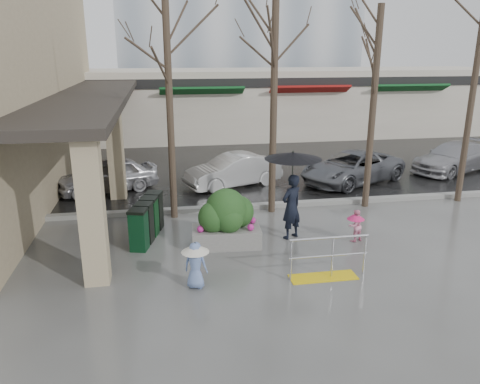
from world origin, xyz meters
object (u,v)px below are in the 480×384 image
object	(u,v)px
tree_west	(167,52)
child_pink	(355,223)
tree_east	(480,42)
car_c	(352,167)
car_a	(107,175)
car_b	(233,171)
woman	(292,184)
tree_mideast	(377,59)
car_d	(453,157)
tree_midwest	(275,46)
planter	(226,219)
child_blue	(196,261)
news_boxes	(147,220)
handrail	(326,263)

from	to	relation	value
tree_west	child_pink	size ratio (longest dim) A/B	7.40
tree_east	car_c	distance (m)	6.23
car_a	car_c	distance (m)	9.56
tree_east	car_b	bearing A→B (deg)	157.27
tree_east	woman	bearing A→B (deg)	-161.26
tree_mideast	car_a	size ratio (longest dim) A/B	1.76
tree_east	car_d	size ratio (longest dim) A/B	1.66
car_b	child_pink	bearing A→B (deg)	2.19
tree_midwest	planter	bearing A→B (deg)	-126.59
planter	child_blue	bearing A→B (deg)	-114.48
car_b	car_c	distance (m)	4.80
tree_east	child_pink	distance (m)	7.59
child_blue	news_boxes	world-z (taller)	news_boxes
tree_east	planter	world-z (taller)	tree_east
tree_east	child_pink	bearing A→B (deg)	-150.87
car_a	car_c	world-z (taller)	same
planter	car_a	world-z (taller)	planter
tree_west	car_c	world-z (taller)	tree_west
car_c	car_d	bearing A→B (deg)	74.33
tree_mideast	tree_east	world-z (taller)	tree_east
news_boxes	car_a	world-z (taller)	car_a
planter	tree_west	bearing A→B (deg)	117.81
handrail	tree_west	bearing A→B (deg)	124.99
tree_west	tree_mideast	xyz separation A→B (m)	(6.50, 0.00, -0.22)
tree_midwest	car_c	xyz separation A→B (m)	(4.01, 2.89, -4.60)
car_a	car_b	world-z (taller)	same
child_blue	car_a	xyz separation A→B (m)	(-2.66, 8.03, -0.02)
tree_east	car_d	world-z (taller)	tree_east
child_blue	planter	bearing A→B (deg)	-91.55
child_blue	car_c	xyz separation A→B (m)	(6.90, 7.65, -0.02)
woman	tree_west	bearing A→B (deg)	-65.97
tree_mideast	planter	xyz separation A→B (m)	(-5.17, -2.52, -4.09)
tree_midwest	tree_mideast	size ratio (longest dim) A/B	1.08
child_pink	tree_west	bearing A→B (deg)	-48.20
tree_midwest	tree_west	bearing A→B (deg)	-180.00
car_d	handrail	bearing A→B (deg)	-70.81
child_blue	car_d	bearing A→B (deg)	-121.41
woman	child_pink	distance (m)	2.07
tree_east	news_boxes	xyz separation A→B (m)	(-10.81, -1.67, -4.81)
news_boxes	car_b	world-z (taller)	car_b
tree_east	car_a	bearing A→B (deg)	165.17
handrail	car_a	bearing A→B (deg)	125.29
car_b	tree_west	bearing A→B (deg)	-57.52
tree_mideast	child_pink	world-z (taller)	tree_mideast
handrail	woman	world-z (taller)	woman
child_blue	car_a	size ratio (longest dim) A/B	0.30
tree_midwest	car_d	world-z (taller)	tree_midwest
tree_east	car_c	size ratio (longest dim) A/B	1.59
car_c	car_d	size ratio (longest dim) A/B	1.04
car_d	tree_west	bearing A→B (deg)	-97.51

